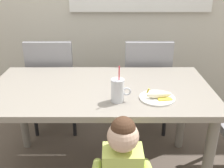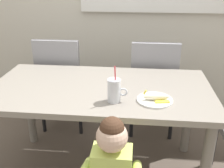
# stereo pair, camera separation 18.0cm
# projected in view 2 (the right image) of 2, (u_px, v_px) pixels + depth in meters

# --- Properties ---
(dining_table) EXTENTS (1.59, 0.85, 0.76)m
(dining_table) POSITION_uv_depth(u_px,v_px,m) (100.00, 99.00, 1.95)
(dining_table) COLOR gray
(dining_table) RESTS_ON ground
(dining_chair_left) EXTENTS (0.44, 0.45, 0.96)m
(dining_chair_left) POSITION_uv_depth(u_px,v_px,m) (62.00, 79.00, 2.61)
(dining_chair_left) COLOR gray
(dining_chair_left) RESTS_ON ground
(dining_chair_right) EXTENTS (0.44, 0.45, 0.96)m
(dining_chair_right) POSITION_uv_depth(u_px,v_px,m) (153.00, 83.00, 2.53)
(dining_chair_right) COLOR gray
(dining_chair_right) RESTS_ON ground
(toddler_standing) EXTENTS (0.33, 0.24, 0.84)m
(toddler_standing) POSITION_uv_depth(u_px,v_px,m) (112.00, 167.00, 1.47)
(toddler_standing) COLOR #3F4760
(toddler_standing) RESTS_ON ground
(milk_cup) EXTENTS (0.13, 0.08, 0.25)m
(milk_cup) POSITION_uv_depth(u_px,v_px,m) (114.00, 92.00, 1.67)
(milk_cup) COLOR silver
(milk_cup) RESTS_ON dining_table
(snack_plate) EXTENTS (0.23, 0.23, 0.01)m
(snack_plate) POSITION_uv_depth(u_px,v_px,m) (155.00, 100.00, 1.70)
(snack_plate) COLOR white
(snack_plate) RESTS_ON dining_table
(peeled_banana) EXTENTS (0.17, 0.12, 0.07)m
(peeled_banana) POSITION_uv_depth(u_px,v_px,m) (157.00, 97.00, 1.68)
(peeled_banana) COLOR #F4EAC6
(peeled_banana) RESTS_ON snack_plate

